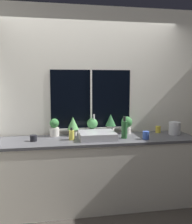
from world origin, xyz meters
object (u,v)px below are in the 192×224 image
(potted_plant_right, at_px, (111,123))
(kettle, at_px, (175,128))
(potted_plant_far_left, at_px, (54,127))
(bottle_tall, at_px, (124,129))
(potted_plant_center, at_px, (93,125))
(sink, at_px, (97,135))
(soap_bottle, at_px, (72,135))
(potted_plant_far_right, at_px, (127,124))
(mug_yellow, at_px, (158,129))
(mug_blue, at_px, (146,135))
(potted_plant_left, at_px, (73,125))
(mug_black, at_px, (34,138))

(potted_plant_right, distance_m, kettle, 0.90)
(potted_plant_far_left, relative_size, potted_plant_right, 0.86)
(potted_plant_right, xyz_separation_m, bottle_tall, (0.12, -0.29, -0.04))
(potted_plant_far_left, height_order, potted_plant_center, potted_plant_far_left)
(potted_plant_far_left, distance_m, kettle, 1.68)
(potted_plant_center, bearing_deg, sink, -86.43)
(soap_bottle, bearing_deg, potted_plant_far_right, 18.06)
(soap_bottle, bearing_deg, potted_plant_far_left, 128.76)
(sink, distance_m, kettle, 1.13)
(potted_plant_center, height_order, soap_bottle, potted_plant_center)
(mug_yellow, bearing_deg, kettle, -41.23)
(potted_plant_far_left, xyz_separation_m, mug_blue, (1.16, -0.40, -0.07))
(sink, height_order, kettle, sink)
(potted_plant_far_right, xyz_separation_m, bottle_tall, (-0.12, -0.29, -0.02))
(mug_blue, bearing_deg, kettle, 22.30)
(soap_bottle, bearing_deg, kettle, 3.00)
(kettle, bearing_deg, potted_plant_left, 172.40)
(potted_plant_center, height_order, mug_black, potted_plant_center)
(potted_plant_center, distance_m, soap_bottle, 0.42)
(potted_plant_left, distance_m, mug_blue, 1.00)
(potted_plant_far_right, height_order, mug_black, potted_plant_far_right)
(mug_yellow, distance_m, mug_blue, 0.49)
(potted_plant_center, xyz_separation_m, mug_black, (-0.79, -0.25, -0.10))
(mug_black, bearing_deg, potted_plant_center, 17.69)
(sink, xyz_separation_m, potted_plant_far_left, (-0.55, 0.26, 0.07))
(mug_blue, bearing_deg, potted_plant_center, 148.03)
(mug_blue, bearing_deg, potted_plant_left, 156.46)
(sink, distance_m, mug_blue, 0.64)
(potted_plant_center, relative_size, soap_bottle, 1.48)
(sink, height_order, potted_plant_left, sink)
(potted_plant_right, xyz_separation_m, kettle, (0.88, -0.19, -0.07))
(potted_plant_far_right, distance_m, mug_black, 1.32)
(sink, distance_m, potted_plant_right, 0.37)
(potted_plant_far_right, relative_size, kettle, 1.25)
(soap_bottle, relative_size, mug_yellow, 1.65)
(potted_plant_right, bearing_deg, soap_bottle, -155.27)
(potted_plant_right, bearing_deg, sink, -133.59)
(potted_plant_left, relative_size, kettle, 1.32)
(potted_plant_center, xyz_separation_m, soap_bottle, (-0.32, -0.27, -0.07))
(mug_black, bearing_deg, sink, -0.23)
(potted_plant_far_left, distance_m, mug_black, 0.37)
(potted_plant_far_left, xyz_separation_m, potted_plant_left, (0.25, -0.00, 0.03))
(potted_plant_left, bearing_deg, soap_bottle, -98.92)
(mug_black, distance_m, kettle, 1.94)
(potted_plant_far_right, relative_size, mug_yellow, 2.56)
(sink, xyz_separation_m, potted_plant_right, (0.24, 0.26, 0.12))
(mug_yellow, bearing_deg, potted_plant_right, 177.24)
(potted_plant_left, bearing_deg, potted_plant_far_left, 180.00)
(sink, xyz_separation_m, mug_black, (-0.81, 0.00, -0.01))
(potted_plant_far_right, bearing_deg, mug_blue, -70.80)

